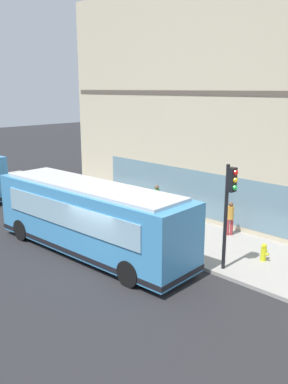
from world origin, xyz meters
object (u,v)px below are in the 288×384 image
at_px(pedestrian_near_hydrant, 157,199).
at_px(traffic_light_near_corner, 229,198).
at_px(city_bus_nearside, 90,219).
at_px(fire_hydrant, 264,252).
at_px(pedestrian_near_building_entrance, 230,216).

bearing_deg(pedestrian_near_hydrant, traffic_light_near_corner, -114.44).
relative_size(city_bus_nearside, traffic_light_near_corner, 2.47).
bearing_deg(city_bus_nearside, fire_hydrant, -54.47).
bearing_deg(pedestrian_near_building_entrance, city_bus_nearside, 150.77).
height_order(city_bus_nearside, pedestrian_near_hydrant, city_bus_nearside).
height_order(city_bus_nearside, fire_hydrant, city_bus_nearside).
distance_m(city_bus_nearside, pedestrian_near_hydrant, 5.54).
bearing_deg(fire_hydrant, traffic_light_near_corner, 160.90).
height_order(traffic_light_near_corner, fire_hydrant, traffic_light_near_corner).
height_order(pedestrian_near_building_entrance, pedestrian_near_hydrant, pedestrian_near_hydrant).
relative_size(city_bus_nearside, pedestrian_near_hydrant, 5.71).
bearing_deg(traffic_light_near_corner, pedestrian_near_hydrant, 65.56).
distance_m(traffic_light_near_corner, pedestrian_near_hydrant, 7.35).
distance_m(city_bus_nearside, fire_hydrant, 7.36).
bearing_deg(city_bus_nearside, pedestrian_near_building_entrance, -29.23).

